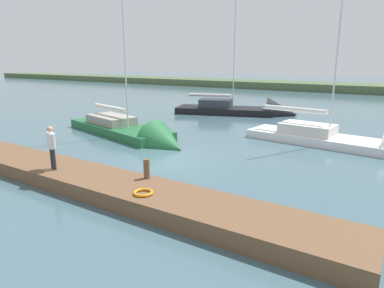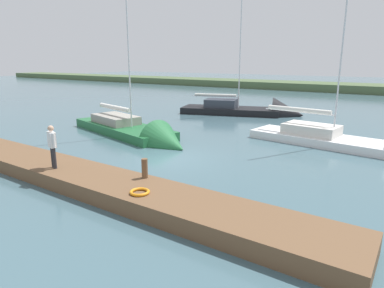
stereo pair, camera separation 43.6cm
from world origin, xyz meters
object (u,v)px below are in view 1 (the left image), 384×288
at_px(sailboat_far_left, 249,112).
at_px(sailboat_behind_pier, 135,135).
at_px(mooring_post_near, 147,169).
at_px(life_ring_buoy, 143,193).
at_px(sailboat_outer_mooring, 350,145).
at_px(person_on_dock, 52,145).

xyz_separation_m(sailboat_far_left, sailboat_behind_pier, (2.30, 12.84, -0.07)).
xyz_separation_m(mooring_post_near, life_ring_buoy, (-0.89, 1.24, -0.32)).
xyz_separation_m(life_ring_buoy, sailboat_behind_pier, (7.55, -7.96, -0.48)).
distance_m(sailboat_outer_mooring, person_on_dock, 15.56).
distance_m(life_ring_buoy, person_on_dock, 4.80).
height_order(mooring_post_near, life_ring_buoy, mooring_post_near).
xyz_separation_m(sailboat_behind_pier, person_on_dock, (-2.84, 7.89, 1.44)).
bearing_deg(life_ring_buoy, sailboat_behind_pier, -46.52).
bearing_deg(life_ring_buoy, mooring_post_near, -54.38).
height_order(life_ring_buoy, sailboat_outer_mooring, sailboat_outer_mooring).
relative_size(sailboat_behind_pier, person_on_dock, 7.71).
bearing_deg(sailboat_behind_pier, sailboat_outer_mooring, 35.25).
distance_m(mooring_post_near, sailboat_far_left, 20.05).
bearing_deg(person_on_dock, sailboat_outer_mooring, -17.52).
height_order(mooring_post_near, sailboat_far_left, sailboat_far_left).
relative_size(sailboat_far_left, person_on_dock, 7.56).
distance_m(sailboat_behind_pier, person_on_dock, 8.51).
relative_size(life_ring_buoy, person_on_dock, 0.38).
xyz_separation_m(sailboat_outer_mooring, person_on_dock, (9.10, 12.54, 1.44)).
distance_m(life_ring_buoy, sailboat_outer_mooring, 13.36).
height_order(life_ring_buoy, person_on_dock, person_on_dock).
bearing_deg(sailboat_behind_pier, sailboat_far_left, 93.79).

